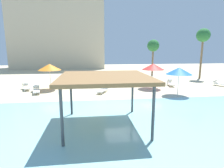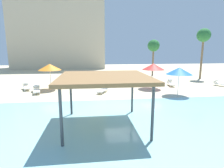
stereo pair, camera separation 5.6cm
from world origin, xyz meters
name	(u,v)px [view 2 (the right image)]	position (x,y,z in m)	size (l,w,h in m)	color
ground_plane	(121,105)	(0.00, 0.00, 0.00)	(80.00, 80.00, 0.00)	beige
lagoon_water	(139,137)	(0.00, -5.25, 0.02)	(44.00, 13.50, 0.04)	#8CC6CC
shade_pavilion	(104,79)	(-1.55, -3.68, 2.68)	(4.74, 4.74, 2.84)	#42474C
beach_umbrella_blue_0	(179,71)	(5.81, 2.48, 2.29)	(2.37, 2.37, 2.62)	silver
beach_umbrella_orange_1	(50,67)	(-6.56, 6.56, 2.41)	(2.40, 2.40, 2.75)	silver
beach_umbrella_red_3	(153,67)	(4.56, 5.89, 2.40)	(2.45, 2.45, 2.74)	silver
lounge_chair_0	(221,83)	(12.96, 6.05, 0.33)	(1.41, 1.96, 0.74)	white
lounge_chair_1	(171,83)	(7.18, 6.96, 0.33)	(1.00, 1.98, 0.74)	white
lounge_chair_2	(26,87)	(-9.15, 6.71, 0.33)	(1.29, 1.98, 0.74)	white
lounge_chair_4	(103,89)	(-1.07, 4.44, 0.33)	(1.36, 1.97, 0.74)	white
lounge_chair_5	(37,90)	(-7.61, 4.96, 0.33)	(1.10, 1.99, 0.74)	white
palm_tree_1	(154,46)	(7.82, 15.33, 4.76)	(1.90, 1.90, 5.84)	brown
palm_tree_2	(204,37)	(13.84, 11.61, 6.06)	(1.90, 1.90, 7.22)	brown
hotel_block_0	(60,27)	(-9.16, 31.73, 9.53)	(20.20, 9.51, 19.06)	beige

